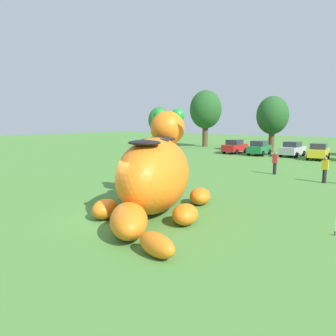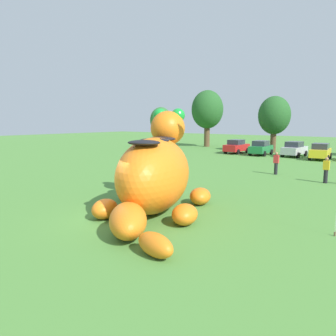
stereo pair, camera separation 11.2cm
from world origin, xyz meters
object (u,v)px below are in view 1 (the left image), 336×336
Objects in this scene: car_red at (235,146)px; spectator_near_inflatable at (325,170)px; car_silver at (293,149)px; spectator_wandering at (275,163)px; car_green at (259,148)px; giant_inflatable_creature at (155,174)px; car_yellow at (319,151)px.

car_red is 19.80m from spectator_near_inflatable.
car_silver is 2.45× the size of spectator_wandering.
car_red is 16.26m from spectator_wandering.
car_green and car_silver have the same top height.
giant_inflatable_creature is 12.82m from spectator_near_inflatable.
car_red is 0.97× the size of car_yellow.
car_silver is at bearing 93.65° from giant_inflatable_creature.
giant_inflatable_creature is 1.90× the size of car_yellow.
car_silver is 16.44m from spectator_near_inflatable.
giant_inflatable_creature is 4.72× the size of spectator_near_inflatable.
spectator_near_inflatable is (13.33, -14.64, -0.01)m from car_red.
spectator_near_inflatable and spectator_wandering have the same top height.
car_silver is at bearing 112.94° from spectator_near_inflatable.
car_green is at bearing 115.88° from spectator_wandering.
car_red is at bearing 175.25° from car_yellow.
car_green is at bearing 124.94° from spectator_near_inflatable.
giant_inflatable_creature is 4.72× the size of spectator_wandering.
car_green is at bearing 174.93° from car_yellow.
giant_inflatable_creature is at bearing -71.96° from car_red.
car_red is at bearing 125.92° from spectator_wandering.
car_red is at bearing 108.04° from giant_inflatable_creature.
spectator_wandering is at bearing -91.95° from car_yellow.
car_silver is (-1.73, 27.05, -0.85)m from giant_inflatable_creature.
car_green is at bearing -4.09° from car_red.
car_silver reaches higher than spectator_near_inflatable.
car_red and car_silver have the same top height.
giant_inflatable_creature reaches higher than car_silver.
spectator_wandering is (-0.42, -12.34, -0.01)m from car_yellow.
spectator_wandering is (6.28, -12.93, -0.01)m from car_green.
car_yellow is at bearing 87.08° from giant_inflatable_creature.
spectator_near_inflatable is (3.37, -13.81, -0.01)m from car_yellow.
spectator_near_inflatable is at bearing -67.06° from car_silver.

